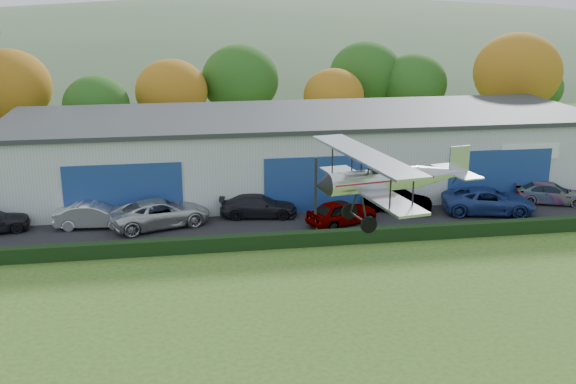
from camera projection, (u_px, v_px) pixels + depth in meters
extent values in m
cube|color=black|center=(291.00, 218.00, 42.04)|extent=(48.00, 9.00, 0.05)
cube|color=black|center=(305.00, 239.00, 37.39)|extent=(46.00, 0.60, 0.80)
cube|color=#B2B7BC|center=(302.00, 152.00, 48.29)|extent=(40.00, 12.00, 5.00)
cube|color=#2D3033|center=(302.00, 115.00, 47.54)|extent=(40.60, 12.60, 0.30)
cube|color=navy|center=(124.00, 193.00, 40.89)|extent=(7.00, 0.12, 3.60)
cube|color=navy|center=(320.00, 185.00, 42.75)|extent=(7.00, 0.12, 3.60)
cube|color=navy|center=(499.00, 177.00, 44.61)|extent=(7.00, 0.12, 3.60)
cylinder|color=#3D2614|center=(15.00, 141.00, 56.50)|extent=(0.36, 0.36, 3.15)
ellipsoid|color=#935312|center=(9.00, 87.00, 55.26)|extent=(6.84, 6.84, 6.16)
cylinder|color=#3D2614|center=(100.00, 147.00, 55.79)|extent=(0.36, 0.36, 2.45)
ellipsoid|color=#1E4C14|center=(96.00, 105.00, 54.82)|extent=(5.32, 5.32, 4.79)
cylinder|color=#3D2614|center=(174.00, 138.00, 58.57)|extent=(0.36, 0.36, 2.80)
ellipsoid|color=#935312|center=(172.00, 92.00, 57.46)|extent=(6.08, 6.08, 5.47)
cylinder|color=#3D2614|center=(241.00, 129.00, 61.34)|extent=(0.36, 0.36, 3.15)
ellipsoid|color=#1E4C14|center=(240.00, 79.00, 60.10)|extent=(6.84, 6.84, 6.16)
cylinder|color=#3D2614|center=(333.00, 135.00, 60.79)|extent=(0.36, 0.36, 2.45)
ellipsoid|color=#935312|center=(334.00, 96.00, 59.82)|extent=(5.32, 5.32, 4.79)
cylinder|color=#3D2614|center=(412.00, 126.00, 63.87)|extent=(0.36, 0.36, 2.80)
ellipsoid|color=#1E4C14|center=(414.00, 83.00, 62.77)|extent=(6.08, 6.08, 5.47)
cylinder|color=#3D2614|center=(512.00, 128.00, 61.23)|extent=(0.36, 0.36, 3.50)
ellipsoid|color=#935312|center=(517.00, 72.00, 59.84)|extent=(7.60, 7.60, 6.84)
cylinder|color=#3D2614|center=(531.00, 124.00, 65.78)|extent=(0.36, 0.36, 2.45)
ellipsoid|color=#1E4C14|center=(534.00, 88.00, 64.81)|extent=(5.32, 5.32, 4.79)
cylinder|color=#3D2614|center=(364.00, 121.00, 65.10)|extent=(0.36, 0.36, 3.15)
ellipsoid|color=#1E4C14|center=(366.00, 74.00, 63.85)|extent=(6.84, 6.84, 6.16)
ellipsoid|color=#4C6642|center=(278.00, 119.00, 161.73)|extent=(320.00, 196.00, 56.00)
ellipsoid|color=#4C6642|center=(554.00, 90.00, 171.05)|extent=(240.00, 126.00, 36.00)
imported|color=silver|center=(94.00, 215.00, 40.14)|extent=(4.56, 1.87, 1.47)
imported|color=silver|center=(160.00, 213.00, 40.31)|extent=(6.39, 4.35, 1.63)
imported|color=black|center=(258.00, 206.00, 42.08)|extent=(4.96, 2.55, 1.38)
imported|color=gray|center=(342.00, 212.00, 40.66)|extent=(4.72, 3.31, 1.49)
imported|color=gray|center=(397.00, 200.00, 43.13)|extent=(4.49, 3.05, 1.40)
imported|color=navy|center=(489.00, 201.00, 42.71)|extent=(6.17, 3.86, 1.59)
imported|color=gray|center=(550.00, 193.00, 44.82)|extent=(5.04, 3.36, 1.36)
cylinder|color=silver|center=(374.00, 181.00, 27.00)|extent=(3.98, 1.58, 0.92)
cone|color=silver|center=(441.00, 174.00, 27.97)|extent=(2.37, 1.29, 0.92)
cone|color=black|center=(322.00, 186.00, 26.31)|extent=(0.66, 0.99, 0.92)
cube|color=#A41321|center=(381.00, 179.00, 27.09)|extent=(4.39, 1.67, 0.06)
cube|color=black|center=(386.00, 169.00, 27.05)|extent=(1.31, 0.82, 0.26)
cube|color=silver|center=(369.00, 189.00, 27.02)|extent=(2.53, 7.46, 0.10)
cube|color=silver|center=(365.00, 155.00, 26.57)|extent=(2.70, 7.88, 0.10)
cylinder|color=black|center=(390.00, 190.00, 24.28)|extent=(0.07, 0.07, 1.33)
cylinder|color=black|center=(413.00, 188.00, 24.57)|extent=(0.07, 0.07, 1.33)
cylinder|color=black|center=(332.00, 158.00, 29.09)|extent=(0.07, 0.07, 1.33)
cylinder|color=black|center=(352.00, 156.00, 29.38)|extent=(0.07, 0.07, 1.33)
cylinder|color=black|center=(369.00, 166.00, 26.35)|extent=(0.10, 0.23, 0.76)
cylinder|color=black|center=(361.00, 162.00, 27.00)|extent=(0.10, 0.23, 0.76)
cylinder|color=black|center=(364.00, 206.00, 26.66)|extent=(0.19, 0.71, 1.25)
cylinder|color=black|center=(354.00, 200.00, 27.45)|extent=(0.19, 0.71, 1.25)
cylinder|color=black|center=(359.00, 218.00, 27.22)|extent=(0.41, 1.92, 0.07)
cylinder|color=black|center=(369.00, 225.00, 26.39)|extent=(0.67, 0.25, 0.65)
cylinder|color=black|center=(349.00, 211.00, 28.06)|extent=(0.67, 0.25, 0.65)
cylinder|color=black|center=(456.00, 179.00, 28.27)|extent=(0.38, 0.13, 0.43)
cube|color=silver|center=(456.00, 172.00, 28.18)|extent=(1.36, 2.77, 0.06)
cube|color=silver|center=(459.00, 159.00, 28.07)|extent=(0.92, 0.22, 1.12)
cube|color=black|center=(316.00, 186.00, 26.22)|extent=(0.08, 0.13, 2.25)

